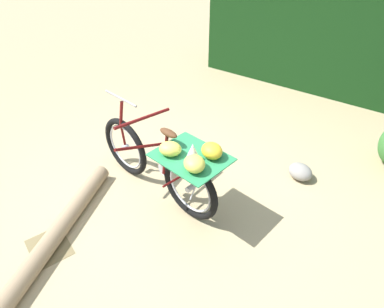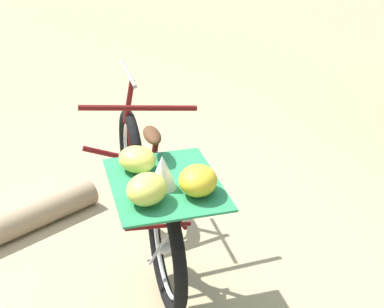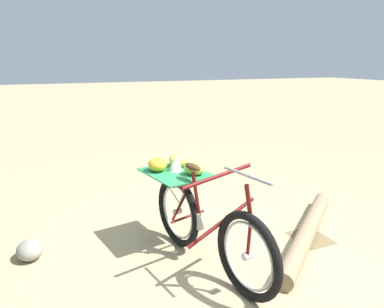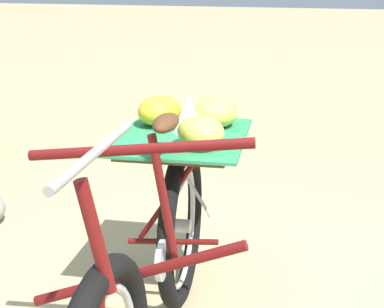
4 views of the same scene
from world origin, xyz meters
TOP-DOWN VIEW (x-y plane):
  - ground_plane at (0.00, 0.00)m, footprint 60.00×60.00m
  - foliage_hedge at (-0.81, 3.92)m, footprint 4.14×2.21m
  - bicycle at (0.04, 0.13)m, footprint 1.80×0.81m
  - fallen_log at (-0.02, -1.11)m, footprint 1.47×1.74m
  - path_stone at (0.72, 1.62)m, footprint 0.30×0.25m
  - leaf_litter_patch at (-0.02, -1.16)m, footprint 0.44×0.36m

SIDE VIEW (x-z plane):
  - ground_plane at x=0.00m, z-range 0.00..0.00m
  - leaf_litter_patch at x=-0.02m, z-range 0.00..0.01m
  - fallen_log at x=-0.02m, z-range 0.00..0.18m
  - path_stone at x=0.72m, z-range 0.00..0.18m
  - bicycle at x=0.04m, z-range -0.03..1.01m
  - foliage_hedge at x=-0.81m, z-range 0.00..2.11m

